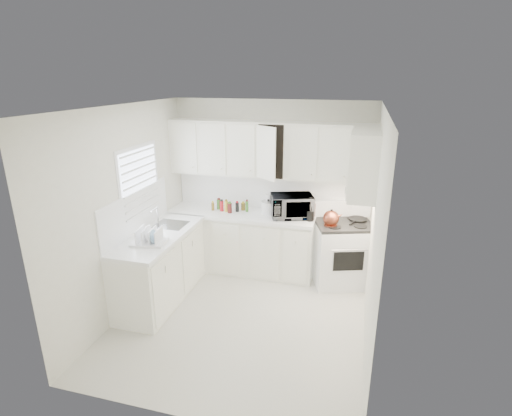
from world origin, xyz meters
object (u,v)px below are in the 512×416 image
(stove, at_px, (343,245))
(microwave, at_px, (292,204))
(dish_rack, at_px, (149,235))
(rice_cooker, at_px, (268,206))
(utensil_crock, at_px, (310,209))
(tea_kettle, at_px, (331,217))

(stove, relative_size, microwave, 2.02)
(microwave, xyz_separation_m, dish_rack, (-1.52, -1.42, -0.09))
(stove, height_order, rice_cooker, stove)
(stove, height_order, utensil_crock, utensil_crock)
(utensil_crock, bearing_deg, microwave, 162.27)
(rice_cooker, bearing_deg, stove, 2.04)
(stove, distance_m, dish_rack, 2.72)
(microwave, distance_m, rice_cooker, 0.39)
(utensil_crock, height_order, dish_rack, utensil_crock)
(tea_kettle, bearing_deg, stove, 39.88)
(tea_kettle, height_order, utensil_crock, utensil_crock)
(tea_kettle, bearing_deg, dish_rack, -151.63)
(tea_kettle, distance_m, utensil_crock, 0.32)
(utensil_crock, bearing_deg, dish_rack, -143.72)
(microwave, bearing_deg, stove, -21.69)
(stove, relative_size, tea_kettle, 4.38)
(rice_cooker, distance_m, dish_rack, 1.88)
(tea_kettle, xyz_separation_m, rice_cooker, (-0.95, 0.26, -0.01))
(microwave, bearing_deg, rice_cooker, 150.13)
(stove, bearing_deg, rice_cooker, 156.39)
(stove, distance_m, tea_kettle, 0.52)
(stove, relative_size, utensil_crock, 3.43)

